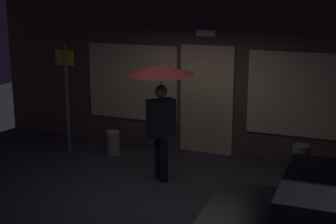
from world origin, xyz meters
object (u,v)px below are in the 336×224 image
Objects in this scene: person_with_umbrella at (161,90)px; sidewalk_bollard at (113,143)px; street_sign_post at (66,92)px; sidewalk_bollard_2 at (300,161)px.

person_with_umbrella is 4.22× the size of sidewalk_bollard.
person_with_umbrella is 0.93× the size of street_sign_post.
sidewalk_bollard_2 reaches higher than sidewalk_bollard.
person_with_umbrella is at bearing -32.09° from sidewalk_bollard.
street_sign_post is 4.73m from sidewalk_bollard_2.
sidewalk_bollard is 0.82× the size of sidewalk_bollard_2.
street_sign_post reaches higher than person_with_umbrella.
person_with_umbrella is 2.80m from sidewalk_bollard_2.
street_sign_post is at bearing 113.49° from person_with_umbrella.
street_sign_post is 1.39m from sidewalk_bollard.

